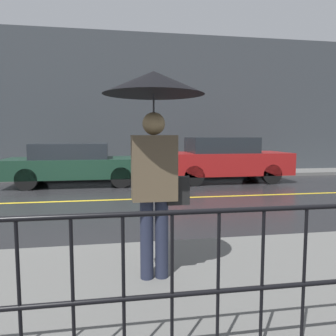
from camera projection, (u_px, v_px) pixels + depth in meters
name	position (u px, v px, depth m)	size (l,w,h in m)	color
ground_plane	(64.00, 202.00, 8.26)	(80.00, 80.00, 0.00)	#262628
sidewalk_far	(81.00, 176.00, 12.80)	(28.00, 1.60, 0.12)	#60605E
lane_marking	(64.00, 201.00, 8.26)	(25.20, 0.12, 0.01)	gold
building_storefront	(81.00, 104.00, 13.44)	(28.00, 0.30, 5.90)	#383D42
pedestrian	(154.00, 119.00, 3.40)	(1.05, 1.05, 2.20)	#23283D
car_dark_green	(76.00, 163.00, 10.92)	(4.59, 1.86, 1.40)	#193828
car_red	(224.00, 159.00, 11.76)	(4.42, 1.90, 1.59)	maroon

